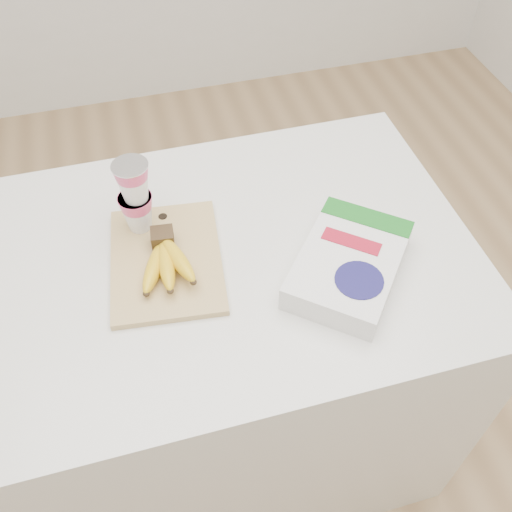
{
  "coord_description": "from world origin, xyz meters",
  "views": [
    {
      "loc": [
        -0.12,
        -0.81,
        1.82
      ],
      "look_at": [
        0.09,
        -0.06,
        0.92
      ],
      "focal_mm": 40.0,
      "sensor_mm": 36.0,
      "label": 1
    }
  ],
  "objects_px": {
    "table": "(219,360)",
    "cereal_box": "(349,264)",
    "cutting_board": "(166,260)",
    "yogurt_stack": "(135,195)",
    "bananas": "(166,260)"
  },
  "relations": [
    {
      "from": "cutting_board",
      "to": "yogurt_stack",
      "type": "bearing_deg",
      "value": 115.27
    },
    {
      "from": "table",
      "to": "yogurt_stack",
      "type": "relative_size",
      "value": 6.57
    },
    {
      "from": "table",
      "to": "cutting_board",
      "type": "height_order",
      "value": "cutting_board"
    },
    {
      "from": "table",
      "to": "cutting_board",
      "type": "distance_m",
      "value": 0.46
    },
    {
      "from": "bananas",
      "to": "yogurt_stack",
      "type": "distance_m",
      "value": 0.16
    },
    {
      "from": "table",
      "to": "cereal_box",
      "type": "relative_size",
      "value": 3.38
    },
    {
      "from": "table",
      "to": "yogurt_stack",
      "type": "distance_m",
      "value": 0.58
    },
    {
      "from": "table",
      "to": "cereal_box",
      "type": "distance_m",
      "value": 0.56
    },
    {
      "from": "cutting_board",
      "to": "yogurt_stack",
      "type": "xyz_separation_m",
      "value": [
        -0.04,
        0.11,
        0.1
      ]
    },
    {
      "from": "cutting_board",
      "to": "cereal_box",
      "type": "height_order",
      "value": "cereal_box"
    },
    {
      "from": "yogurt_stack",
      "to": "bananas",
      "type": "bearing_deg",
      "value": -75.36
    },
    {
      "from": "cutting_board",
      "to": "cereal_box",
      "type": "xyz_separation_m",
      "value": [
        0.36,
        -0.13,
        0.02
      ]
    },
    {
      "from": "cutting_board",
      "to": "yogurt_stack",
      "type": "height_order",
      "value": "yogurt_stack"
    },
    {
      "from": "cutting_board",
      "to": "yogurt_stack",
      "type": "distance_m",
      "value": 0.15
    },
    {
      "from": "bananas",
      "to": "cereal_box",
      "type": "distance_m",
      "value": 0.38
    }
  ]
}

